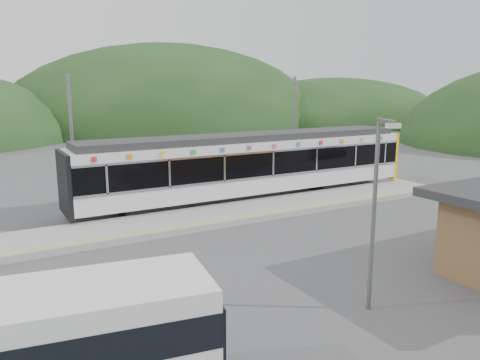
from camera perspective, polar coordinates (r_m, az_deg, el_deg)
ground at (r=20.95m, az=4.75°, el=-6.33°), size 120.00×120.00×0.00m
hills at (r=28.63m, az=9.01°, el=-1.63°), size 146.00×149.00×26.00m
platform at (r=23.59m, az=0.22°, el=-3.90°), size 26.00×3.20×0.30m
yellow_line at (r=22.47m, az=1.88°, el=-4.27°), size 26.00×0.10×0.01m
train at (r=26.54m, az=1.40°, el=2.04°), size 20.44×3.01×3.74m
catenary_mast_west at (r=25.51m, az=-19.76°, el=4.60°), size 0.18×1.80×7.00m
catenary_mast_east at (r=31.12m, az=6.61°, el=6.27°), size 0.18×1.80×7.00m
lamp_post at (r=13.37m, az=16.46°, el=-2.18°), size 0.45×1.04×5.53m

